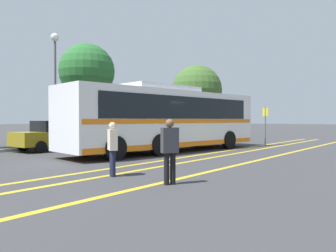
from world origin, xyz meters
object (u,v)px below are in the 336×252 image
(pedestrian_1, at_px, (112,146))
(parked_car_3, at_px, (187,131))
(transit_bus, at_px, (168,118))
(pedestrian_0, at_px, (170,147))
(tree_2, at_px, (197,90))
(tree_1, at_px, (87,72))
(parked_car_1, at_px, (55,136))
(street_lamp, at_px, (55,66))
(bus_stop_sign, at_px, (265,121))
(parked_car_2, at_px, (146,133))

(pedestrian_1, bearing_deg, parked_car_3, 149.08)
(transit_bus, relative_size, pedestrian_0, 7.23)
(transit_bus, xyz_separation_m, tree_2, (15.31, 8.50, 2.95))
(transit_bus, relative_size, pedestrian_1, 7.64)
(pedestrian_1, xyz_separation_m, tree_1, (7.93, 11.64, 4.12))
(parked_car_1, distance_m, pedestrian_1, 9.36)
(tree_1, distance_m, tree_2, 14.15)
(parked_car_3, distance_m, street_lamp, 11.99)
(bus_stop_sign, bearing_deg, parked_car_2, -147.77)
(parked_car_2, bearing_deg, pedestrian_1, -55.36)
(parked_car_2, bearing_deg, pedestrian_0, -48.93)
(parked_car_1, distance_m, tree_1, 6.78)
(pedestrian_1, height_order, street_lamp, street_lamp)
(parked_car_1, relative_size, bus_stop_sign, 1.78)
(parked_car_3, bearing_deg, pedestrian_0, 125.52)
(parked_car_3, xyz_separation_m, street_lamp, (-11.10, 1.79, 4.17))
(parked_car_1, height_order, tree_1, tree_1)
(transit_bus, height_order, street_lamp, street_lamp)
(parked_car_2, distance_m, pedestrian_1, 13.53)
(pedestrian_1, bearing_deg, transit_bus, 146.92)
(transit_bus, relative_size, parked_car_1, 2.74)
(pedestrian_0, relative_size, bus_stop_sign, 0.67)
(bus_stop_sign, bearing_deg, parked_car_3, 173.26)
(parked_car_1, bearing_deg, transit_bus, 30.95)
(parked_car_3, height_order, bus_stop_sign, bus_stop_sign)
(tree_1, bearing_deg, pedestrian_1, -124.26)
(parked_car_1, relative_size, street_lamp, 0.64)
(pedestrian_0, relative_size, tree_1, 0.24)
(street_lamp, bearing_deg, pedestrian_1, -114.28)
(tree_1, height_order, tree_2, tree_2)
(transit_bus, height_order, parked_car_2, transit_bus)
(parked_car_1, relative_size, pedestrian_1, 2.79)
(parked_car_3, distance_m, pedestrian_0, 19.10)
(parked_car_3, bearing_deg, tree_2, -62.03)
(transit_bus, bearing_deg, parked_car_2, 150.10)
(parked_car_3, distance_m, bus_stop_sign, 7.87)
(pedestrian_0, bearing_deg, parked_car_2, -104.72)
(pedestrian_1, xyz_separation_m, street_lamp, (4.76, 10.55, 4.00))
(transit_bus, distance_m, bus_stop_sign, 7.56)
(tree_2, bearing_deg, parked_car_3, -153.09)
(pedestrian_1, bearing_deg, tree_2, 148.52)
(parked_car_3, bearing_deg, parked_car_1, 91.52)
(parked_car_2, relative_size, pedestrian_1, 3.11)
(parked_car_1, xyz_separation_m, pedestrian_1, (-3.53, -8.67, 0.10))
(transit_bus, distance_m, parked_car_3, 10.60)
(pedestrian_1, height_order, tree_1, tree_1)
(parked_car_1, bearing_deg, tree_2, 99.34)
(tree_1, bearing_deg, transit_bus, -98.06)
(pedestrian_1, relative_size, tree_2, 0.22)
(parked_car_2, relative_size, parked_car_3, 1.19)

